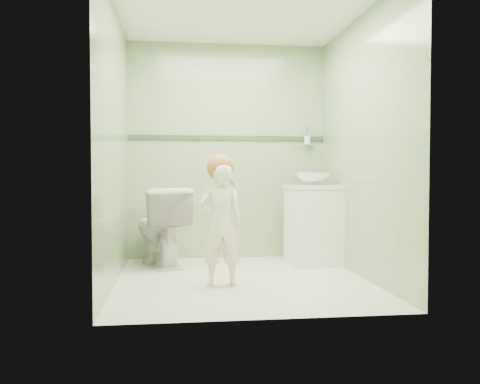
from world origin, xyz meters
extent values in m
plane|color=silver|center=(0.00, 0.00, 0.00)|extent=(2.50, 2.50, 0.00)
cube|color=#7FA676|center=(0.00, 1.25, 1.20)|extent=(2.20, 0.04, 2.40)
cube|color=#7FA676|center=(0.00, -1.25, 1.20)|extent=(2.20, 0.04, 2.40)
cube|color=#7FA676|center=(-1.10, 0.00, 1.20)|extent=(0.04, 2.50, 2.40)
cube|color=#7FA676|center=(1.10, 0.00, 1.20)|extent=(0.04, 2.50, 2.40)
plane|color=white|center=(0.00, 0.00, 2.40)|extent=(2.50, 2.50, 0.00)
cube|color=#2C4C2C|center=(0.00, 1.24, 1.35)|extent=(2.20, 0.02, 0.05)
cube|color=white|center=(0.84, 0.70, 0.40)|extent=(0.52, 0.50, 0.80)
cube|color=white|center=(0.84, 0.70, 0.81)|extent=(0.54, 0.52, 0.04)
imported|color=white|center=(0.84, 0.70, 0.89)|extent=(0.37, 0.37, 0.13)
cylinder|color=silver|center=(0.84, 0.90, 0.95)|extent=(0.03, 0.03, 0.18)
cylinder|color=silver|center=(0.84, 0.85, 1.03)|extent=(0.02, 0.12, 0.02)
cylinder|color=silver|center=(0.84, 1.20, 1.28)|extent=(0.26, 0.02, 0.02)
cylinder|color=silver|center=(0.90, 1.18, 1.33)|extent=(0.07, 0.07, 0.09)
cylinder|color=red|center=(0.91, 1.19, 1.40)|extent=(0.01, 0.01, 0.17)
cylinder|color=#3130D1|center=(0.88, 1.17, 1.40)|extent=(0.01, 0.01, 0.17)
cylinder|color=#8854C4|center=(0.90, 1.17, 1.40)|extent=(0.01, 0.01, 0.17)
imported|color=white|center=(-0.74, 0.80, 0.40)|extent=(0.68, 0.90, 0.81)
imported|color=white|center=(-0.21, -0.20, 0.52)|extent=(0.38, 0.25, 1.03)
sphere|color=#A86435|center=(-0.21, -0.18, 1.00)|extent=(0.23, 0.23, 0.23)
cylinder|color=#0F8A88|center=(-0.13, -0.33, 0.87)|extent=(0.07, 0.13, 0.06)
cube|color=white|center=(-0.19, -0.28, 0.91)|extent=(0.03, 0.03, 0.02)
camera|label=1|loc=(-0.59, -4.49, 0.94)|focal=38.36mm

